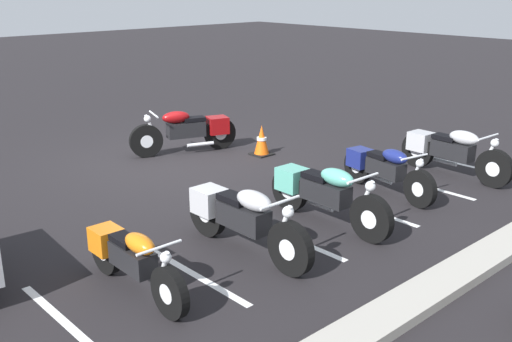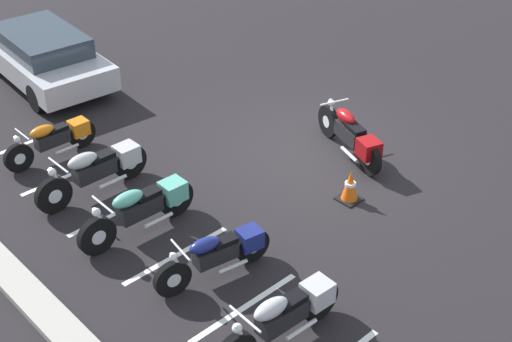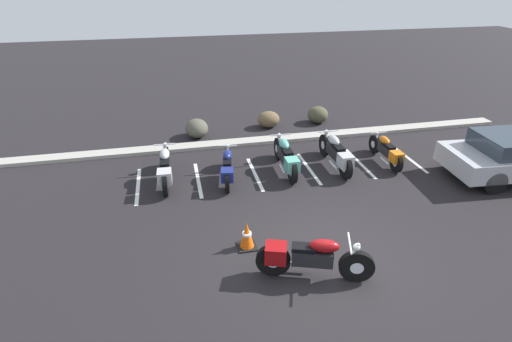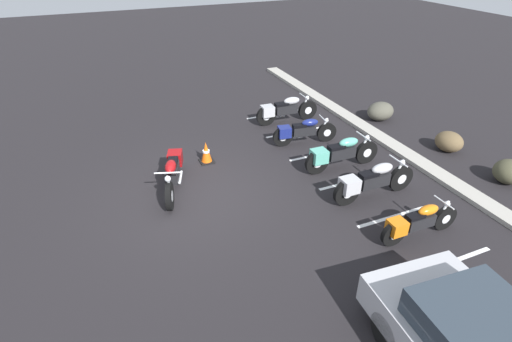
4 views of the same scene
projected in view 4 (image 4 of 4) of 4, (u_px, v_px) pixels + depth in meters
ground at (196, 196)px, 9.98m from camera, size 60.00×60.00×0.00m
motorcycle_maroon_featured at (173, 172)px, 10.09m from camera, size 2.19×0.98×0.89m
parked_bike_0 at (284, 110)px, 13.66m from camera, size 0.63×2.25×0.88m
parked_bike_1 at (302, 131)px, 12.26m from camera, size 0.69×2.04×0.81m
parked_bike_2 at (339, 154)px, 10.92m from camera, size 0.64×2.27×0.89m
parked_bike_3 at (371, 181)px, 9.68m from camera, size 0.65×2.31×0.91m
parked_bike_4 at (417, 222)px, 8.42m from camera, size 0.55×1.97×0.78m
concrete_curb at (398, 148)px, 12.07m from camera, size 18.00×0.50×0.12m
landscape_rock_0 at (449, 142)px, 11.94m from camera, size 0.92×0.83×0.60m
landscape_rock_1 at (380, 111)px, 13.93m from camera, size 0.81×0.98×0.64m
landscape_rock_2 at (509, 172)px, 10.39m from camera, size 1.09×1.10×0.64m
traffic_cone at (206, 153)px, 11.35m from camera, size 0.40×0.40×0.62m
stall_line_0 at (274, 114)px, 14.52m from camera, size 0.10×2.10×0.00m
stall_line_1 at (295, 132)px, 13.21m from camera, size 0.10×2.10×0.00m
stall_line_2 at (321, 154)px, 11.90m from camera, size 0.10×2.10×0.00m
stall_line_3 at (354, 181)px, 10.59m from camera, size 0.10×2.10×0.00m
stall_line_4 at (395, 216)px, 9.28m from camera, size 0.10×2.10×0.00m
stall_line_5 at (451, 262)px, 7.97m from camera, size 0.10×2.10×0.00m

